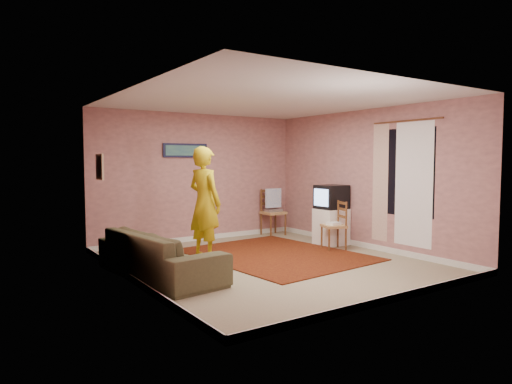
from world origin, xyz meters
TOP-DOWN VIEW (x-y plane):
  - ground at (0.00, 0.00)m, footprint 5.00×5.00m
  - wall_back at (0.00, 2.50)m, footprint 4.50×0.02m
  - wall_front at (0.00, -2.50)m, footprint 4.50×0.02m
  - wall_left at (-2.25, 0.00)m, footprint 0.02×5.00m
  - wall_right at (2.25, 0.00)m, footprint 0.02×5.00m
  - ceiling at (0.00, 0.00)m, footprint 4.50×5.00m
  - baseboard_back at (0.00, 2.49)m, footprint 4.50×0.02m
  - baseboard_front at (0.00, -2.49)m, footprint 4.50×0.02m
  - baseboard_left at (-2.24, 0.00)m, footprint 0.02×5.00m
  - baseboard_right at (2.24, 0.00)m, footprint 0.02×5.00m
  - window at (2.24, -0.90)m, footprint 0.01×1.10m
  - curtain_sheer at (2.23, -1.05)m, footprint 0.01×0.75m
  - curtain_floral at (2.21, -0.35)m, footprint 0.01×0.35m
  - curtain_rod at (2.20, -0.90)m, footprint 0.02×1.40m
  - picture_back at (-0.30, 2.47)m, footprint 0.95×0.04m
  - picture_left at (-2.22, 1.60)m, footprint 0.04×0.38m
  - area_rug at (0.45, 0.43)m, footprint 2.69×3.25m
  - tv_cabinet at (1.95, 0.63)m, footprint 0.56×0.50m
  - crt_tv at (1.94, 0.63)m, footprint 0.55×0.49m
  - chair_a at (1.68, 2.20)m, footprint 0.46×0.44m
  - dvd_player at (1.68, 2.20)m, footprint 0.37×0.28m
  - blue_throw at (1.68, 2.20)m, footprint 0.40×0.05m
  - chair_b at (1.64, 0.23)m, footprint 0.50×0.51m
  - game_console at (1.64, 0.23)m, footprint 0.26×0.20m
  - sofa at (-1.80, 0.14)m, footprint 1.16×2.34m
  - person at (-0.71, 0.86)m, footprint 0.61×0.78m

SIDE VIEW (x-z plane):
  - ground at x=0.00m, z-range 0.00..0.00m
  - area_rug at x=0.45m, z-range 0.00..0.02m
  - baseboard_back at x=0.00m, z-range 0.00..0.10m
  - baseboard_front at x=0.00m, z-range 0.00..0.10m
  - baseboard_left at x=-2.24m, z-range 0.00..0.10m
  - baseboard_right at x=2.24m, z-range 0.00..0.10m
  - sofa at x=-1.80m, z-range 0.00..0.66m
  - tv_cabinet at x=1.95m, z-range 0.00..0.71m
  - game_console at x=1.64m, z-range 0.46..0.51m
  - dvd_player at x=1.68m, z-range 0.52..0.58m
  - chair_b at x=1.64m, z-range 0.31..0.80m
  - chair_a at x=1.68m, z-range 0.34..0.90m
  - blue_throw at x=1.68m, z-range 0.61..1.03m
  - crt_tv at x=1.94m, z-range 0.71..1.17m
  - person at x=-0.71m, z-range 0.00..1.88m
  - curtain_sheer at x=2.23m, z-range 0.20..2.30m
  - curtain_floral at x=2.21m, z-range 0.20..2.30m
  - wall_back at x=0.00m, z-range 0.00..2.60m
  - wall_front at x=0.00m, z-range 0.00..2.60m
  - wall_left at x=-2.25m, z-range 0.00..2.60m
  - wall_right at x=2.25m, z-range 0.00..2.60m
  - window at x=2.24m, z-range 0.70..2.20m
  - picture_left at x=-2.22m, z-range 1.34..1.76m
  - picture_back at x=-0.30m, z-range 1.71..1.99m
  - curtain_rod at x=2.20m, z-range 2.31..2.33m
  - ceiling at x=0.00m, z-range 2.59..2.61m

